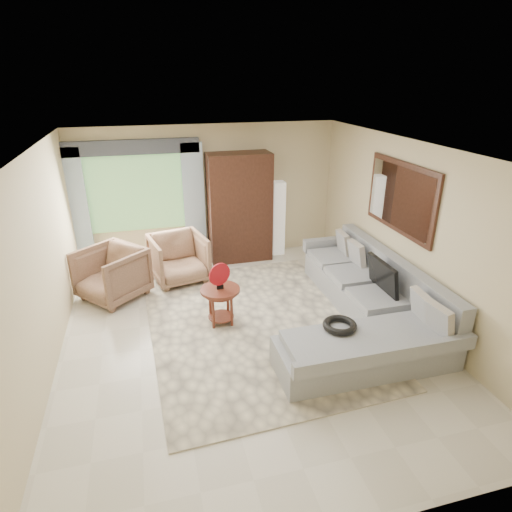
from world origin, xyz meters
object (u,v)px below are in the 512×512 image
object	(u,v)px
coffee_table	(221,305)
armchair_right	(179,258)
armchair_left	(112,274)
armoire	(240,208)
floor_lamp	(278,218)
tv_screen	(383,276)
potted_plant	(81,268)
sectional_sofa	(366,307)

from	to	relation	value
coffee_table	armchair_right	bearing A→B (deg)	105.42
armchair_left	armoire	size ratio (longest dim) A/B	0.45
armoire	floor_lamp	bearing A→B (deg)	4.29
tv_screen	armchair_left	xyz separation A→B (m)	(-3.90, 1.73, -0.29)
coffee_table	armoire	distance (m)	2.59
coffee_table	armchair_right	distance (m)	1.69
armchair_left	potted_plant	world-z (taller)	armchair_left
tv_screen	sectional_sofa	bearing A→B (deg)	-163.10
armoire	potted_plant	bearing A→B (deg)	-174.19
armchair_left	armchair_right	size ratio (longest dim) A/B	1.02
armchair_left	potted_plant	size ratio (longest dim) A/B	1.90
armoire	floor_lamp	size ratio (longest dim) A/B	1.40
armchair_left	floor_lamp	world-z (taller)	floor_lamp
armchair_right	potted_plant	world-z (taller)	armchair_right
sectional_sofa	coffee_table	xyz separation A→B (m)	(-2.06, 0.56, 0.02)
sectional_sofa	armchair_right	world-z (taller)	sectional_sofa
sectional_sofa	coffee_table	bearing A→B (deg)	164.68
coffee_table	armoire	world-z (taller)	armoire
armchair_left	coffee_table	bearing A→B (deg)	10.63
sectional_sofa	coffee_table	size ratio (longest dim) A/B	5.98
potted_plant	sectional_sofa	bearing A→B (deg)	-31.66
potted_plant	armoire	size ratio (longest dim) A/B	0.24
sectional_sofa	armchair_left	size ratio (longest dim) A/B	3.65
armoire	armchair_right	bearing A→B (deg)	-151.00
tv_screen	coffee_table	bearing A→B (deg)	168.26
tv_screen	floor_lamp	size ratio (longest dim) A/B	0.49
armchair_right	potted_plant	xyz separation A→B (m)	(-1.70, 0.40, -0.17)
floor_lamp	tv_screen	bearing A→B (deg)	-76.32
coffee_table	potted_plant	world-z (taller)	coffee_table
coffee_table	armchair_left	distance (m)	2.01
coffee_table	floor_lamp	distance (m)	2.93
armchair_right	tv_screen	bearing A→B (deg)	-49.70
tv_screen	armchair_right	distance (m)	3.50
sectional_sofa	armchair_left	xyz separation A→B (m)	(-3.63, 1.81, 0.15)
sectional_sofa	armoire	xyz separation A→B (m)	(-1.23, 2.90, 0.77)
sectional_sofa	potted_plant	xyz separation A→B (m)	(-4.21, 2.59, -0.03)
armchair_right	armoire	distance (m)	1.59
armchair_left	floor_lamp	xyz separation A→B (m)	(3.20, 1.15, 0.32)
sectional_sofa	armchair_left	bearing A→B (deg)	153.55
sectional_sofa	armchair_right	size ratio (longest dim) A/B	3.72
armchair_right	armoire	size ratio (longest dim) A/B	0.44
sectional_sofa	armoire	distance (m)	3.24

